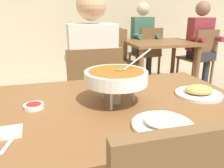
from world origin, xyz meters
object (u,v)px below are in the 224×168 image
object	(u,v)px
chair_bg_left	(147,51)
chair_bg_middle	(200,55)
sauce_dish	(34,106)
rice_plate	(163,122)
appetizer_plate	(199,92)
diner_main	(92,65)
dining_table_far	(160,50)
chair_bg_corner	(114,52)
patron_bg_middle	(201,39)
dining_table_main	(120,122)
chair_diner_main	(93,95)
patron_bg_left	(143,36)
chair_bg_right	(117,57)
curry_bowl	(116,77)

from	to	relation	value
chair_bg_left	chair_bg_middle	size ratio (longest dim) A/B	1.00
sauce_dish	chair_bg_left	distance (m)	3.08
rice_plate	appetizer_plate	world-z (taller)	same
rice_plate	chair_bg_left	bearing A→B (deg)	67.08
appetizer_plate	chair_bg_middle	world-z (taller)	chair_bg_middle
rice_plate	diner_main	bearing A→B (deg)	94.74
dining_table_far	chair_bg_corner	distance (m)	0.79
appetizer_plate	chair_bg_corner	size ratio (longest dim) A/B	0.27
patron_bg_middle	dining_table_main	bearing A→B (deg)	-133.29
chair_bg_left	chair_bg_corner	size ratio (longest dim) A/B	1.00
chair_diner_main	patron_bg_left	distance (m)	2.36
chair_bg_middle	chair_bg_right	distance (m)	1.32
diner_main	patron_bg_middle	bearing A→B (deg)	34.12
rice_plate	patron_bg_middle	distance (m)	3.03
sauce_dish	dining_table_far	distance (m)	2.69
chair_bg_right	patron_bg_middle	bearing A→B (deg)	-5.78
diner_main	chair_bg_left	bearing A→B (deg)	54.72
chair_diner_main	chair_bg_corner	distance (m)	2.07
chair_bg_middle	patron_bg_left	distance (m)	1.00
chair_bg_corner	rice_plate	bearing A→B (deg)	-102.15
curry_bowl	dining_table_far	size ratio (longest dim) A/B	0.33
curry_bowl	patron_bg_left	world-z (taller)	patron_bg_left
dining_table_main	chair_bg_corner	xyz separation A→B (m)	(0.72, 2.66, -0.11)
chair_diner_main	appetizer_plate	size ratio (longest dim) A/B	3.75
sauce_dish	chair_bg_right	bearing A→B (deg)	64.42
rice_plate	sauce_dish	size ratio (longest dim) A/B	2.67
dining_table_far	chair_bg_middle	xyz separation A→B (m)	(0.66, -0.08, -0.09)
dining_table_far	chair_bg_right	bearing A→B (deg)	171.00
chair_diner_main	sauce_dish	xyz separation A→B (m)	(-0.40, -0.68, 0.23)
diner_main	chair_bg_middle	bearing A→B (deg)	33.33
dining_table_main	rice_plate	bearing A→B (deg)	-72.84
dining_table_main	chair_bg_corner	world-z (taller)	chair_bg_corner
dining_table_main	rice_plate	size ratio (longest dim) A/B	5.27
dining_table_main	patron_bg_middle	bearing A→B (deg)	46.71
curry_bowl	dining_table_far	bearing A→B (deg)	58.21
sauce_dish	chair_bg_middle	size ratio (longest dim) A/B	0.10
diner_main	curry_bowl	xyz separation A→B (m)	(-0.02, -0.75, 0.11)
appetizer_plate	chair_bg_right	distance (m)	2.26
sauce_dish	dining_table_far	world-z (taller)	sauce_dish
chair_diner_main	chair_bg_right	world-z (taller)	same
dining_table_main	diner_main	world-z (taller)	diner_main
diner_main	chair_bg_corner	distance (m)	2.05
chair_diner_main	chair_bg_corner	world-z (taller)	same
appetizer_plate	patron_bg_left	xyz separation A→B (m)	(0.82, 2.73, -0.00)
curry_bowl	chair_bg_corner	distance (m)	2.78
rice_plate	dining_table_far	distance (m)	2.69
diner_main	patron_bg_left	size ratio (longest dim) A/B	1.00
chair_bg_left	curry_bowl	bearing A→B (deg)	-117.00
dining_table_main	chair_bg_middle	bearing A→B (deg)	46.25
curry_bowl	appetizer_plate	size ratio (longest dim) A/B	1.39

